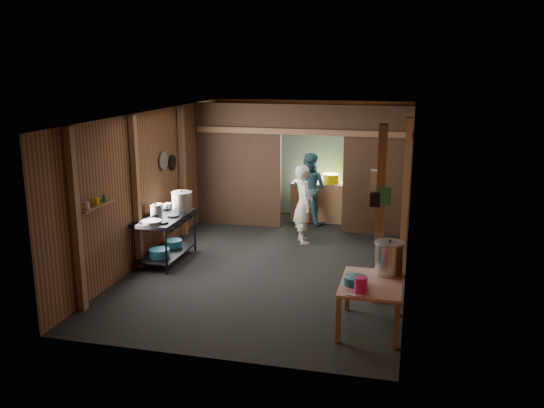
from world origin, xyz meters
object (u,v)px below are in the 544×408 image
(gas_range, at_px, (165,239))
(stock_pot, at_px, (389,258))
(pink_bucket, at_px, (361,285))
(cook, at_px, (303,204))
(stove_pot_large, at_px, (182,202))
(yellow_tub, at_px, (331,179))
(prep_table, at_px, (370,305))

(gas_range, distance_m, stock_pot, 4.18)
(pink_bucket, xyz_separation_m, cook, (-1.46, 3.85, 0.03))
(stove_pot_large, height_order, stock_pot, stove_pot_large)
(yellow_tub, bearing_deg, stove_pot_large, -127.37)
(pink_bucket, relative_size, cook, 0.13)
(stock_pot, bearing_deg, cook, 119.66)
(gas_range, height_order, stove_pot_large, stove_pot_large)
(stock_pot, bearing_deg, prep_table, -116.43)
(stove_pot_large, xyz_separation_m, yellow_tub, (2.25, 2.95, -0.04))
(stove_pot_large, xyz_separation_m, stock_pot, (3.73, -1.84, -0.14))
(gas_range, distance_m, cook, 2.73)
(gas_range, relative_size, stove_pot_large, 3.74)
(stove_pot_large, relative_size, yellow_tub, 1.01)
(pink_bucket, bearing_deg, prep_table, 73.47)
(gas_range, bearing_deg, yellow_tub, 54.11)
(gas_range, bearing_deg, prep_table, -26.26)
(stove_pot_large, relative_size, cook, 0.24)
(gas_range, bearing_deg, pink_bucket, -31.29)
(pink_bucket, height_order, yellow_tub, yellow_tub)
(gas_range, relative_size, stock_pot, 3.00)
(gas_range, relative_size, pink_bucket, 7.11)
(gas_range, xyz_separation_m, stock_pot, (3.90, -1.44, 0.44))
(stock_pot, relative_size, cook, 0.30)
(stock_pot, bearing_deg, gas_range, 159.78)
(stock_pot, bearing_deg, yellow_tub, 107.20)
(prep_table, xyz_separation_m, stove_pot_large, (-3.54, 2.23, 0.67))
(prep_table, bearing_deg, stove_pot_large, 147.81)
(gas_range, height_order, pink_bucket, pink_bucket)
(cook, bearing_deg, gas_range, 103.59)
(gas_range, bearing_deg, stock_pot, -20.22)
(gas_range, distance_m, prep_table, 4.14)
(prep_table, bearing_deg, yellow_tub, 103.96)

